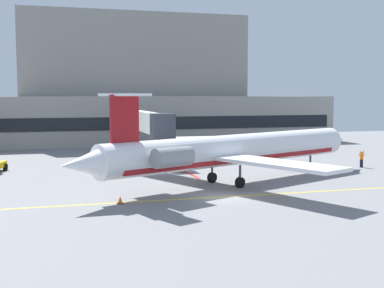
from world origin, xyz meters
TOP-DOWN VIEW (x-y plane):
  - ground at (0.00, 0.00)m, footprint 120.00×120.00m
  - terminal_building at (2.12, 47.66)m, footprint 62.70×14.05m
  - jet_bridge_west at (-0.64, 27.28)m, footprint 2.40×23.89m
  - regional_jet at (2.91, 5.29)m, footprint 31.05×23.08m
  - baggage_tug at (9.87, 24.96)m, footprint 3.25×3.54m
  - pushback_tractor at (12.59, 19.38)m, footprint 2.26×3.99m
  - fuel_tank at (6.84, 30.47)m, footprint 7.54×2.05m
  - marshaller at (19.92, 11.36)m, footprint 0.83×0.34m
  - safety_cone_alpha at (0.48, 13.17)m, footprint 0.47×0.47m
  - safety_cone_bravo at (-7.66, -0.24)m, footprint 0.47×0.47m

SIDE VIEW (x-z plane):
  - ground at x=0.00m, z-range -0.10..0.00m
  - safety_cone_alpha at x=0.48m, z-range -0.03..0.52m
  - safety_cone_bravo at x=-7.66m, z-range -0.03..0.52m
  - pushback_tractor at x=12.59m, z-range -0.07..1.88m
  - marshaller at x=19.92m, z-range 0.00..1.85m
  - baggage_tug at x=9.87m, z-range -0.11..2.05m
  - fuel_tank at x=6.84m, z-range 0.15..2.33m
  - regional_jet at x=2.91m, z-range -0.97..6.90m
  - jet_bridge_west at x=-0.64m, z-range 1.54..7.34m
  - terminal_building at x=2.12m, z-range -2.29..18.67m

